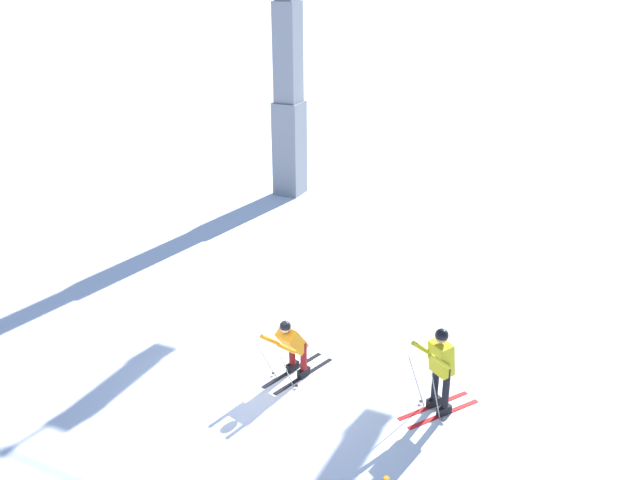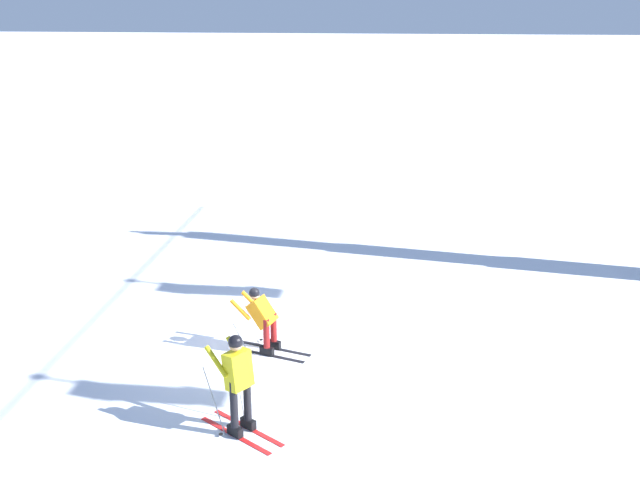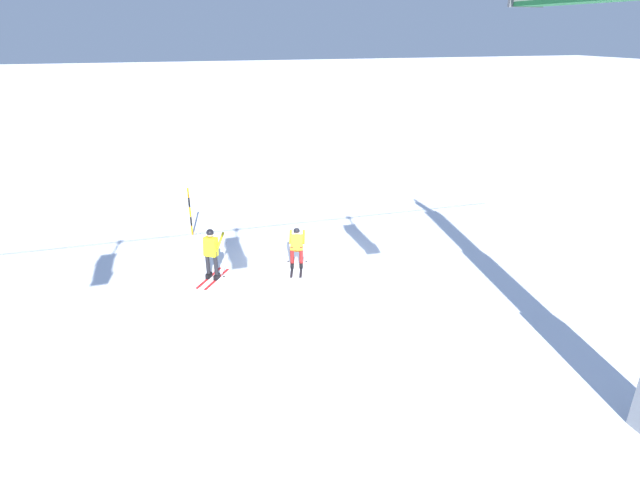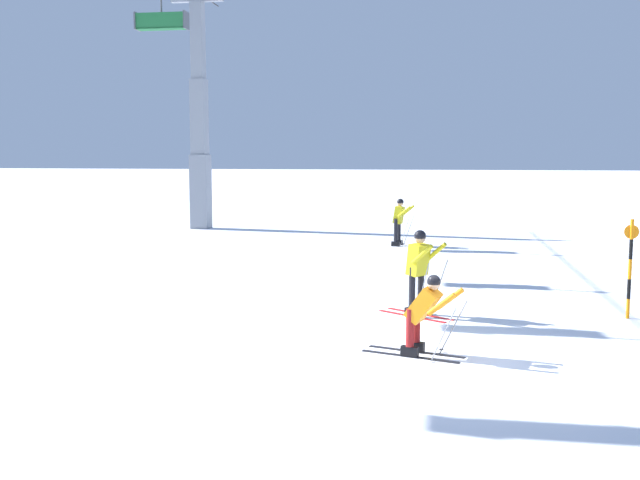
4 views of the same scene
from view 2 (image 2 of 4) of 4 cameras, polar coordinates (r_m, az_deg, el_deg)
The scene contains 3 objects.
ground_plane at distance 15.46m, azimuth -5.63°, elevation -7.90°, with size 260.00×260.00×0.00m, color white.
skier_carving_main at distance 14.78m, azimuth -4.53°, elevation -5.92°, with size 1.00×1.71×1.47m.
skier_distant_downhill at distance 12.08m, azimuth -6.42°, elevation -10.48°, with size 1.23×1.54×1.77m.
Camera 2 is at (13.53, 3.03, 6.85)m, focal length 41.15 mm.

